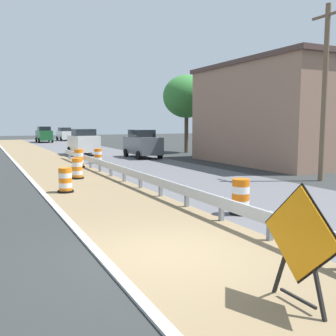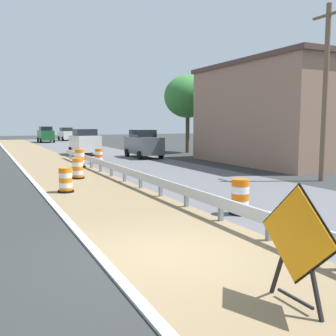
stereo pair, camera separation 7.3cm
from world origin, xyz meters
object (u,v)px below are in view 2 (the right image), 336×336
object	(u,v)px
traffic_barrel_far	(80,159)
utility_pole_near	(325,91)
car_lead_near_lane	(85,142)
car_trailing_near_lane	(143,144)
traffic_barrel_mid	(78,169)
car_mid_far_lane	(66,134)
car_lead_far_lane	(46,134)
traffic_barrel_close	(66,181)
traffic_barrel_nearest	(240,198)
warning_sign_diamond	(297,240)
traffic_barrel_farther	(99,157)

from	to	relation	value
traffic_barrel_far	utility_pole_near	bearing A→B (deg)	-49.46
car_lead_near_lane	car_trailing_near_lane	world-z (taller)	car_lead_near_lane
traffic_barrel_far	car_lead_near_lane	size ratio (longest dim) A/B	0.28
traffic_barrel_mid	car_mid_far_lane	size ratio (longest dim) A/B	0.24
car_trailing_near_lane	car_lead_far_lane	xyz separation A→B (m)	(-3.40, 28.16, 0.01)
car_trailing_near_lane	traffic_barrel_close	bearing A→B (deg)	-33.68
utility_pole_near	car_lead_far_lane	bearing A→B (deg)	98.37
traffic_barrel_nearest	traffic_barrel_mid	size ratio (longest dim) A/B	1.05
car_trailing_near_lane	car_lead_far_lane	world-z (taller)	car_lead_far_lane
car_lead_near_lane	car_mid_far_lane	bearing A→B (deg)	-8.43
car_lead_far_lane	traffic_barrel_far	bearing A→B (deg)	175.48
car_trailing_near_lane	traffic_barrel_mid	bearing A→B (deg)	-38.06
warning_sign_diamond	traffic_barrel_far	xyz separation A→B (m)	(1.27, 19.66, -0.52)
traffic_barrel_far	traffic_barrel_farther	distance (m)	2.62
traffic_barrel_far	car_trailing_near_lane	world-z (taller)	car_trailing_near_lane
car_trailing_near_lane	utility_pole_near	xyz separation A→B (m)	(2.98, -15.16, 3.13)
warning_sign_diamond	traffic_barrel_close	distance (m)	11.37
traffic_barrel_mid	car_mid_far_lane	bearing A→B (deg)	79.64
traffic_barrel_farther	car_mid_far_lane	size ratio (longest dim) A/B	0.24
traffic_barrel_nearest	traffic_barrel_mid	xyz separation A→B (m)	(-2.75, 9.64, -0.03)
traffic_barrel_nearest	car_lead_near_lane	size ratio (longest dim) A/B	0.27
traffic_barrel_close	traffic_barrel_farther	xyz separation A→B (m)	(4.25, 10.31, 0.01)
traffic_barrel_close	traffic_barrel_farther	distance (m)	11.15
car_trailing_near_lane	warning_sign_diamond	bearing A→B (deg)	-16.96
traffic_barrel_mid	utility_pole_near	world-z (taller)	utility_pole_near
traffic_barrel_nearest	traffic_barrel_close	distance (m)	7.30
traffic_barrel_far	traffic_barrel_close	bearing A→B (deg)	-106.55
car_lead_near_lane	utility_pole_near	distance (m)	21.10
traffic_barrel_nearest	traffic_barrel_farther	world-z (taller)	traffic_barrel_nearest
traffic_barrel_mid	car_lead_near_lane	xyz separation A→B (m)	(3.76, 14.00, 0.65)
warning_sign_diamond	car_lead_far_lane	bearing A→B (deg)	-94.62
traffic_barrel_mid	traffic_barrel_nearest	bearing A→B (deg)	-74.07
traffic_barrel_far	traffic_barrel_mid	bearing A→B (deg)	-104.01
warning_sign_diamond	car_lead_near_lane	bearing A→B (deg)	-97.82
utility_pole_near	traffic_barrel_mid	bearing A→B (deg)	150.51
warning_sign_diamond	traffic_barrel_mid	bearing A→B (deg)	-90.53
traffic_barrel_far	car_lead_far_lane	distance (m)	32.81
traffic_barrel_farther	traffic_barrel_nearest	bearing A→B (deg)	-90.75
warning_sign_diamond	traffic_barrel_far	world-z (taller)	warning_sign_diamond
traffic_barrel_close	car_mid_far_lane	xyz separation A→B (m)	(8.93, 45.36, 0.56)
traffic_barrel_mid	traffic_barrel_far	bearing A→B (deg)	75.99
traffic_barrel_far	traffic_barrel_farther	size ratio (longest dim) A/B	1.13
traffic_barrel_nearest	car_lead_near_lane	bearing A→B (deg)	87.56
traffic_barrel_nearest	utility_pole_near	xyz separation A→B (m)	(7.54, 3.82, 3.75)
traffic_barrel_nearest	traffic_barrel_far	world-z (taller)	traffic_barrel_far
car_lead_near_lane	car_lead_far_lane	size ratio (longest dim) A/B	0.89
traffic_barrel_mid	car_lead_near_lane	bearing A→B (deg)	74.98
traffic_barrel_farther	car_lead_near_lane	size ratio (longest dim) A/B	0.25
traffic_barrel_nearest	traffic_barrel_far	xyz separation A→B (m)	(-1.55, 14.45, 0.03)
car_lead_near_lane	car_lead_far_lane	bearing A→B (deg)	-0.87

